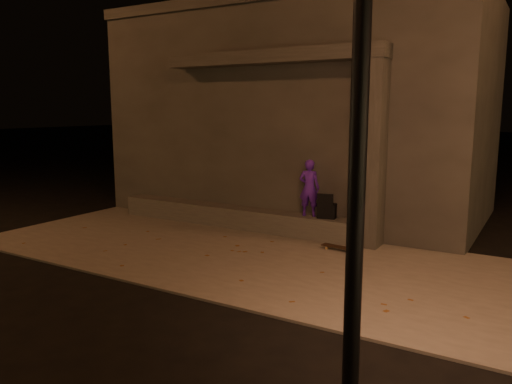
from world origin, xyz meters
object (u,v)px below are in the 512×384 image
Objects in this scene: column at (370,155)px; skateboard at (339,247)px; backpack at (327,210)px; skateboarder at (309,188)px.

column is 1.88m from skateboard.
column is at bearing 69.88° from skateboard.
column is 6.90× the size of backpack.
skateboarder is 0.58m from backpack.
column is at bearing -10.87° from backpack.
skateboard is (0.54, -0.65, -0.56)m from backpack.
backpack is at bearing 171.88° from skateboarder.
skateboarder is (-1.26, 0.00, -0.75)m from column.
skateboarder is 2.29× the size of backpack.
skateboard is (0.95, -0.65, -0.98)m from skateboarder.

